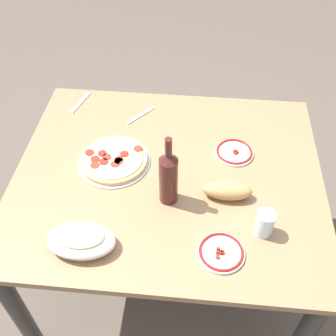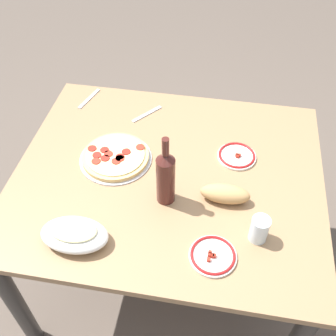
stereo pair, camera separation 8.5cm
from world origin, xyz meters
name	(u,v)px [view 2 (the right image)]	position (x,y,z in m)	size (l,w,h in m)	color
ground_plane	(168,268)	(0.00, 0.00, 0.00)	(8.00, 8.00, 0.00)	brown
dining_table	(168,191)	(0.00, 0.00, 0.64)	(1.25, 1.06, 0.76)	#93704C
pepperoni_pizza	(115,157)	(0.23, -0.04, 0.77)	(0.30, 0.30, 0.03)	#B7B7BC
baked_pasta_dish	(74,234)	(0.26, 0.37, 0.80)	(0.24, 0.15, 0.08)	white
wine_bottle	(166,176)	(-0.01, 0.13, 0.88)	(0.07, 0.07, 0.31)	#471E19
water_glass	(259,229)	(-0.36, 0.25, 0.81)	(0.07, 0.07, 0.10)	silver
side_plate_near	(237,156)	(-0.27, -0.14, 0.77)	(0.16, 0.16, 0.02)	white
side_plate_far	(213,256)	(-0.22, 0.36, 0.77)	(0.16, 0.16, 0.02)	white
bread_loaf	(225,194)	(-0.24, 0.10, 0.79)	(0.19, 0.08, 0.07)	tan
fork_left	(147,114)	(0.16, -0.35, 0.76)	(0.17, 0.02, 0.01)	#B7B7BC
fork_right	(89,99)	(0.47, -0.42, 0.76)	(0.17, 0.02, 0.01)	#B7B7BC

